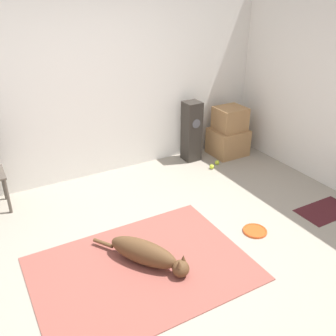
% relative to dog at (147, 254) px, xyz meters
% --- Properties ---
extents(ground_plane, '(12.00, 12.00, 0.00)m').
position_rel_dog_xyz_m(ground_plane, '(0.20, -0.03, -0.13)').
color(ground_plane, '#9E9384').
extents(wall_back, '(8.00, 0.06, 2.55)m').
position_rel_dog_xyz_m(wall_back, '(0.20, 2.07, 1.15)').
color(wall_back, silver).
rests_on(wall_back, ground_plane).
extents(area_rug, '(2.00, 1.45, 0.01)m').
position_rel_dog_xyz_m(area_rug, '(-0.07, -0.04, -0.12)').
color(area_rug, '#934C42').
rests_on(area_rug, ground_plane).
extents(dog, '(0.63, 0.92, 0.24)m').
position_rel_dog_xyz_m(dog, '(0.00, 0.00, 0.00)').
color(dog, brown).
rests_on(dog, area_rug).
extents(frisbee, '(0.26, 0.26, 0.03)m').
position_rel_dog_xyz_m(frisbee, '(1.25, -0.11, -0.12)').
color(frisbee, '#DB511E').
rests_on(frisbee, ground_plane).
extents(cardboard_box_lower, '(0.52, 0.47, 0.40)m').
position_rel_dog_xyz_m(cardboard_box_lower, '(2.25, 1.69, 0.07)').
color(cardboard_box_lower, '#A87A4C').
rests_on(cardboard_box_lower, ground_plane).
extents(cardboard_box_upper, '(0.43, 0.39, 0.35)m').
position_rel_dog_xyz_m(cardboard_box_upper, '(2.26, 1.70, 0.45)').
color(cardboard_box_upper, '#A87A4C').
rests_on(cardboard_box_upper, cardboard_box_lower).
extents(floor_speaker, '(0.24, 0.24, 0.90)m').
position_rel_dog_xyz_m(floor_speaker, '(1.65, 1.81, 0.32)').
color(floor_speaker, '#2D2823').
rests_on(floor_speaker, ground_plane).
extents(tennis_ball_by_boxes, '(0.07, 0.07, 0.07)m').
position_rel_dog_xyz_m(tennis_ball_by_boxes, '(1.73, 1.37, -0.10)').
color(tennis_ball_by_boxes, '#C6E033').
rests_on(tennis_ball_by_boxes, ground_plane).
extents(tennis_ball_near_speaker, '(0.07, 0.07, 0.07)m').
position_rel_dog_xyz_m(tennis_ball_near_speaker, '(1.88, 1.45, -0.10)').
color(tennis_ball_near_speaker, '#C6E033').
rests_on(tennis_ball_near_speaker, ground_plane).
extents(door_mat, '(0.67, 0.40, 0.01)m').
position_rel_dog_xyz_m(door_mat, '(2.26, -0.20, -0.13)').
color(door_mat, '#47191E').
rests_on(door_mat, ground_plane).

